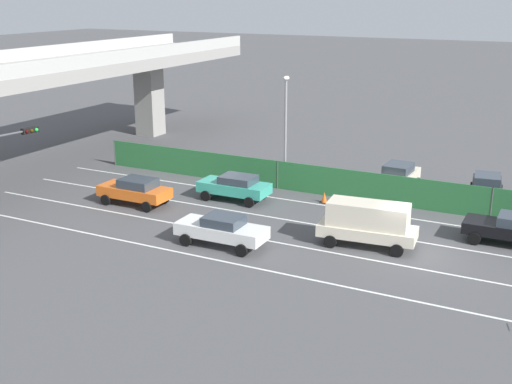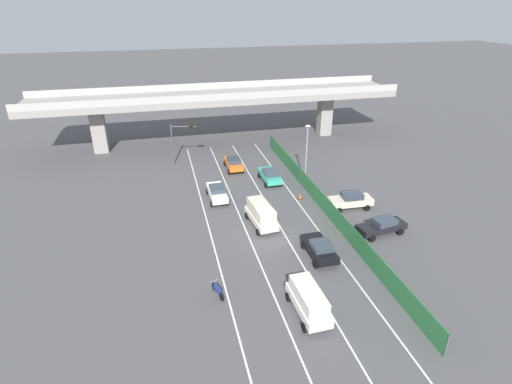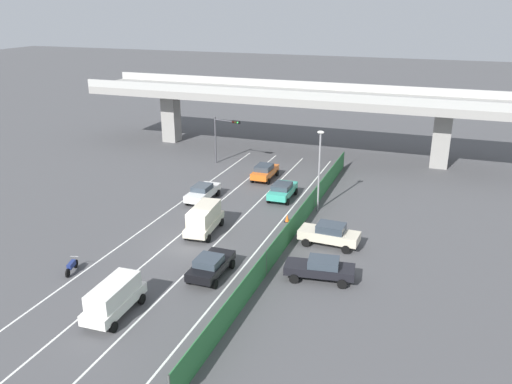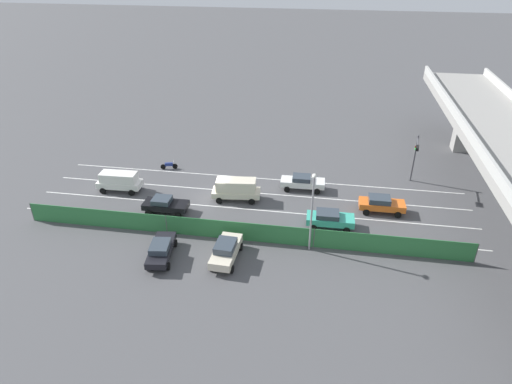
{
  "view_description": "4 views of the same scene",
  "coord_description": "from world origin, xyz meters",
  "px_view_note": "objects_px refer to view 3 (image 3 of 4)",
  "views": [
    {
      "loc": [
        -29.52,
        -6.62,
        12.2
      ],
      "look_at": [
        1.71,
        9.25,
        1.34
      ],
      "focal_mm": 45.42,
      "sensor_mm": 36.0,
      "label": 1
    },
    {
      "loc": [
        -8.62,
        -30.66,
        20.05
      ],
      "look_at": [
        0.14,
        4.86,
        2.26
      ],
      "focal_mm": 28.41,
      "sensor_mm": 36.0,
      "label": 2
    },
    {
      "loc": [
        17.18,
        -32.62,
        17.45
      ],
      "look_at": [
        1.87,
        8.93,
        1.4
      ],
      "focal_mm": 36.87,
      "sensor_mm": 36.0,
      "label": 3
    },
    {
      "loc": [
        38.81,
        10.53,
        23.08
      ],
      "look_at": [
        0.3,
        4.23,
        1.24
      ],
      "focal_mm": 31.47,
      "sensor_mm": 36.0,
      "label": 4
    }
  ],
  "objects_px": {
    "car_van_white": "(114,297)",
    "car_taxi_orange": "(265,171)",
    "motorcycle": "(72,266)",
    "parked_sedan_cream": "(330,234)",
    "traffic_light": "(224,132)",
    "car_sedan_white": "(203,192)",
    "traffic_cone": "(287,218)",
    "car_taxi_teal": "(282,190)",
    "car_van_cream": "(204,218)",
    "parked_sedan_dark": "(321,268)",
    "street_lamp": "(319,163)",
    "car_sedan_black": "(211,265)"
  },
  "relations": [
    {
      "from": "car_van_white",
      "to": "car_taxi_orange",
      "type": "xyz_separation_m",
      "value": [
        -0.05,
        26.84,
        -0.28
      ]
    },
    {
      "from": "car_van_white",
      "to": "motorcycle",
      "type": "bearing_deg",
      "value": 149.83
    },
    {
      "from": "parked_sedan_cream",
      "to": "traffic_light",
      "type": "bearing_deg",
      "value": 133.58
    },
    {
      "from": "car_sedan_white",
      "to": "traffic_cone",
      "type": "relative_size",
      "value": 7.0
    },
    {
      "from": "car_van_white",
      "to": "car_taxi_orange",
      "type": "relative_size",
      "value": 1.06
    },
    {
      "from": "car_sedan_white",
      "to": "parked_sedan_cream",
      "type": "height_order",
      "value": "parked_sedan_cream"
    },
    {
      "from": "traffic_cone",
      "to": "parked_sedan_cream",
      "type": "bearing_deg",
      "value": -37.08
    },
    {
      "from": "car_taxi_teal",
      "to": "traffic_cone",
      "type": "relative_size",
      "value": 6.59
    },
    {
      "from": "car_taxi_orange",
      "to": "parked_sedan_cream",
      "type": "bearing_deg",
      "value": -53.33
    },
    {
      "from": "car_van_cream",
      "to": "parked_sedan_dark",
      "type": "xyz_separation_m",
      "value": [
        10.51,
        -4.2,
        -0.41
      ]
    },
    {
      "from": "car_van_cream",
      "to": "parked_sedan_dark",
      "type": "relative_size",
      "value": 1.04
    },
    {
      "from": "parked_sedan_cream",
      "to": "street_lamp",
      "type": "bearing_deg",
      "value": 110.91
    },
    {
      "from": "car_van_cream",
      "to": "parked_sedan_cream",
      "type": "relative_size",
      "value": 1.09
    },
    {
      "from": "car_taxi_orange",
      "to": "street_lamp",
      "type": "distance_m",
      "value": 10.33
    },
    {
      "from": "motorcycle",
      "to": "traffic_cone",
      "type": "xyz_separation_m",
      "value": [
        11.25,
        13.54,
        -0.15
      ]
    },
    {
      "from": "parked_sedan_dark",
      "to": "traffic_light",
      "type": "relative_size",
      "value": 0.9
    },
    {
      "from": "car_taxi_teal",
      "to": "parked_sedan_cream",
      "type": "height_order",
      "value": "parked_sedan_cream"
    },
    {
      "from": "car_sedan_black",
      "to": "car_taxi_orange",
      "type": "xyz_separation_m",
      "value": [
        -3.41,
        20.68,
        0.05
      ]
    },
    {
      "from": "parked_sedan_cream",
      "to": "motorcycle",
      "type": "bearing_deg",
      "value": -146.64
    },
    {
      "from": "car_van_cream",
      "to": "car_sedan_white",
      "type": "xyz_separation_m",
      "value": [
        -3.27,
        6.49,
        -0.4
      ]
    },
    {
      "from": "car_sedan_black",
      "to": "car_taxi_orange",
      "type": "relative_size",
      "value": 0.99
    },
    {
      "from": "street_lamp",
      "to": "traffic_cone",
      "type": "bearing_deg",
      "value": -117.33
    },
    {
      "from": "car_van_white",
      "to": "car_sedan_black",
      "type": "height_order",
      "value": "car_van_white"
    },
    {
      "from": "car_sedan_white",
      "to": "traffic_cone",
      "type": "xyz_separation_m",
      "value": [
        8.84,
        -2.05,
        -0.56
      ]
    },
    {
      "from": "traffic_light",
      "to": "car_van_cream",
      "type": "bearing_deg",
      "value": -71.33
    },
    {
      "from": "car_sedan_white",
      "to": "motorcycle",
      "type": "xyz_separation_m",
      "value": [
        -2.42,
        -15.6,
        -0.42
      ]
    },
    {
      "from": "car_van_white",
      "to": "parked_sedan_dark",
      "type": "distance_m",
      "value": 13.29
    },
    {
      "from": "parked_sedan_cream",
      "to": "traffic_light",
      "type": "relative_size",
      "value": 0.86
    },
    {
      "from": "parked_sedan_dark",
      "to": "car_van_cream",
      "type": "bearing_deg",
      "value": 158.22
    },
    {
      "from": "car_taxi_orange",
      "to": "parked_sedan_cream",
      "type": "relative_size",
      "value": 0.95
    },
    {
      "from": "traffic_cone",
      "to": "traffic_light",
      "type": "bearing_deg",
      "value": 130.74
    },
    {
      "from": "car_sedan_black",
      "to": "traffic_light",
      "type": "distance_m",
      "value": 26.24
    },
    {
      "from": "car_van_cream",
      "to": "motorcycle",
      "type": "distance_m",
      "value": 10.76
    },
    {
      "from": "car_taxi_orange",
      "to": "car_van_cream",
      "type": "bearing_deg",
      "value": -90.33
    },
    {
      "from": "car_taxi_teal",
      "to": "car_van_white",
      "type": "bearing_deg",
      "value": -98.83
    },
    {
      "from": "traffic_cone",
      "to": "car_taxi_orange",
      "type": "bearing_deg",
      "value": 118.96
    },
    {
      "from": "car_van_white",
      "to": "parked_sedan_cream",
      "type": "xyz_separation_m",
      "value": [
        9.77,
        13.65,
        -0.23
      ]
    },
    {
      "from": "motorcycle",
      "to": "traffic_light",
      "type": "bearing_deg",
      "value": 90.8
    },
    {
      "from": "car_taxi_orange",
      "to": "motorcycle",
      "type": "xyz_separation_m",
      "value": [
        -5.77,
        -23.46,
        -0.45
      ]
    },
    {
      "from": "parked_sedan_dark",
      "to": "car_taxi_teal",
      "type": "bearing_deg",
      "value": 116.99
    },
    {
      "from": "car_van_white",
      "to": "street_lamp",
      "type": "height_order",
      "value": "street_lamp"
    },
    {
      "from": "motorcycle",
      "to": "traffic_light",
      "type": "xyz_separation_m",
      "value": [
        -0.38,
        27.04,
        3.34
      ]
    },
    {
      "from": "car_sedan_white",
      "to": "parked_sedan_dark",
      "type": "height_order",
      "value": "car_sedan_white"
    },
    {
      "from": "car_van_cream",
      "to": "traffic_light",
      "type": "bearing_deg",
      "value": 108.67
    },
    {
      "from": "car_sedan_black",
      "to": "street_lamp",
      "type": "height_order",
      "value": "street_lamp"
    },
    {
      "from": "parked_sedan_dark",
      "to": "car_sedan_black",
      "type": "bearing_deg",
      "value": -163.15
    },
    {
      "from": "parked_sedan_cream",
      "to": "car_taxi_teal",
      "type": "bearing_deg",
      "value": 127.4
    },
    {
      "from": "car_sedan_white",
      "to": "motorcycle",
      "type": "height_order",
      "value": "car_sedan_white"
    },
    {
      "from": "motorcycle",
      "to": "street_lamp",
      "type": "height_order",
      "value": "street_lamp"
    },
    {
      "from": "traffic_light",
      "to": "motorcycle",
      "type": "bearing_deg",
      "value": -89.2
    }
  ]
}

